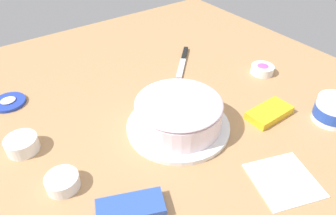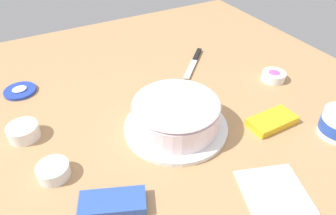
# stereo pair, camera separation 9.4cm
# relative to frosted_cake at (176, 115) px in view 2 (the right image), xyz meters

# --- Properties ---
(ground_plane) EXTENTS (1.54, 1.54, 0.00)m
(ground_plane) POSITION_rel_frosted_cake_xyz_m (-0.01, -0.09, -0.05)
(ground_plane) COLOR tan
(frosted_cake) EXTENTS (0.30, 0.30, 0.11)m
(frosted_cake) POSITION_rel_frosted_cake_xyz_m (0.00, 0.00, 0.00)
(frosted_cake) COLOR white
(frosted_cake) RESTS_ON ground_plane
(frosting_tub_lid) EXTENTS (0.11, 0.11, 0.02)m
(frosting_tub_lid) POSITION_rel_frosted_cake_xyz_m (0.38, -0.42, -0.04)
(frosting_tub_lid) COLOR #233DAD
(frosting_tub_lid) RESTS_ON ground_plane
(spreading_knife) EXTENTS (0.18, 0.18, 0.01)m
(spreading_knife) POSITION_rel_frosted_cake_xyz_m (-0.26, -0.31, -0.04)
(spreading_knife) COLOR silver
(spreading_knife) RESTS_ON ground_plane
(sprinkle_bowl_orange) EXTENTS (0.09, 0.09, 0.04)m
(sprinkle_bowl_orange) POSITION_rel_frosted_cake_xyz_m (0.40, -0.17, -0.03)
(sprinkle_bowl_orange) COLOR white
(sprinkle_bowl_orange) RESTS_ON ground_plane
(sprinkle_bowl_blue) EXTENTS (0.08, 0.08, 0.03)m
(sprinkle_bowl_blue) POSITION_rel_frosted_cake_xyz_m (0.35, 0.01, -0.03)
(sprinkle_bowl_blue) COLOR white
(sprinkle_bowl_blue) RESTS_ON ground_plane
(sprinkle_bowl_rainbow) EXTENTS (0.08, 0.08, 0.03)m
(sprinkle_bowl_rainbow) POSITION_rel_frosted_cake_xyz_m (-0.44, -0.06, -0.03)
(sprinkle_bowl_rainbow) COLOR white
(sprinkle_bowl_rainbow) RESTS_ON ground_plane
(candy_box_lower) EXTENTS (0.15, 0.08, 0.02)m
(candy_box_lower) POSITION_rel_frosted_cake_xyz_m (-0.26, 0.12, -0.04)
(candy_box_lower) COLOR yellow
(candy_box_lower) RESTS_ON ground_plane
(candy_box_upper) EXTENTS (0.16, 0.12, 0.03)m
(candy_box_upper) POSITION_rel_frosted_cake_xyz_m (0.26, 0.16, -0.04)
(candy_box_upper) COLOR #2D51B2
(candy_box_upper) RESTS_ON ground_plane
(paper_napkin) EXTENTS (0.19, 0.19, 0.01)m
(paper_napkin) POSITION_rel_frosted_cake_xyz_m (-0.09, 0.31, -0.05)
(paper_napkin) COLOR white
(paper_napkin) RESTS_ON ground_plane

